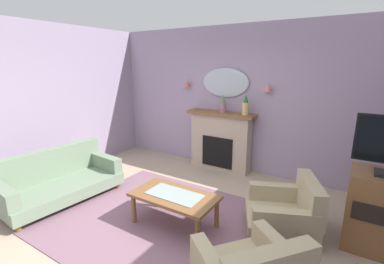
{
  "coord_description": "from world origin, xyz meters",
  "views": [
    {
      "loc": [
        1.88,
        -2.32,
        2.07
      ],
      "look_at": [
        -0.39,
        1.32,
        0.98
      ],
      "focal_mm": 25.24,
      "sensor_mm": 36.0,
      "label": 1
    }
  ],
  "objects": [
    {
      "name": "armchair_near_fireplace",
      "position": [
        1.29,
        0.86,
        0.31
      ],
      "size": [
        1.07,
        1.06,
        0.71
      ],
      "color": "tan",
      "rests_on": "ground"
    },
    {
      "name": "patterned_rug",
      "position": [
        0.0,
        0.2,
        0.01
      ],
      "size": [
        3.2,
        2.4,
        0.01
      ],
      "primitive_type": "cube",
      "color": "#7F5B6B",
      "rests_on": "ground"
    },
    {
      "name": "fireplace",
      "position": [
        -0.37,
        2.34,
        0.57
      ],
      "size": [
        1.36,
        0.36,
        1.16
      ],
      "color": "tan",
      "rests_on": "ground"
    },
    {
      "name": "coffee_table",
      "position": [
        0.02,
        0.23,
        0.38
      ],
      "size": [
        1.1,
        0.6,
        0.45
      ],
      "color": "brown",
      "rests_on": "ground"
    },
    {
      "name": "floor",
      "position": [
        0.0,
        0.0,
        -0.05
      ],
      "size": [
        6.69,
        6.03,
        0.1
      ],
      "primitive_type": "cube",
      "color": "tan",
      "rests_on": "ground"
    },
    {
      "name": "floral_couch",
      "position": [
        -1.95,
        -0.13,
        0.32
      ],
      "size": [
        1.01,
        1.78,
        0.76
      ],
      "color": "gray",
      "rests_on": "ground"
    },
    {
      "name": "wall_back",
      "position": [
        0.0,
        2.57,
        1.39
      ],
      "size": [
        6.69,
        0.1,
        2.77
      ],
      "primitive_type": "cube",
      "color": "#9E8CA8",
      "rests_on": "ground"
    },
    {
      "name": "wall_left",
      "position": [
        -2.89,
        0.0,
        1.39
      ],
      "size": [
        0.1,
        6.03,
        2.77
      ],
      "primitive_type": "cube",
      "color": "#96859F",
      "rests_on": "ground"
    },
    {
      "name": "wall_sconce_right",
      "position": [
        0.48,
        2.44,
        1.66
      ],
      "size": [
        0.14,
        0.14,
        0.14
      ],
      "primitive_type": "cone",
      "color": "#D17066"
    },
    {
      "name": "mantel_vase_left",
      "position": [
        -0.32,
        2.32,
        1.32
      ],
      "size": [
        0.12,
        0.12,
        0.34
      ],
      "color": "#9E6084",
      "rests_on": "fireplace"
    },
    {
      "name": "mantel_vase_centre",
      "position": [
        0.13,
        2.32,
        1.33
      ],
      "size": [
        0.12,
        0.12,
        0.38
      ],
      "color": "tan",
      "rests_on": "fireplace"
    },
    {
      "name": "wall_mirror",
      "position": [
        -0.37,
        2.49,
        1.71
      ],
      "size": [
        0.96,
        0.06,
        0.56
      ],
      "primitive_type": "ellipsoid",
      "color": "#B2BCC6"
    },
    {
      "name": "wall_sconce_left",
      "position": [
        -1.22,
        2.44,
        1.66
      ],
      "size": [
        0.14,
        0.14,
        0.14
      ],
      "primitive_type": "cone",
      "color": "#D17066"
    }
  ]
}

